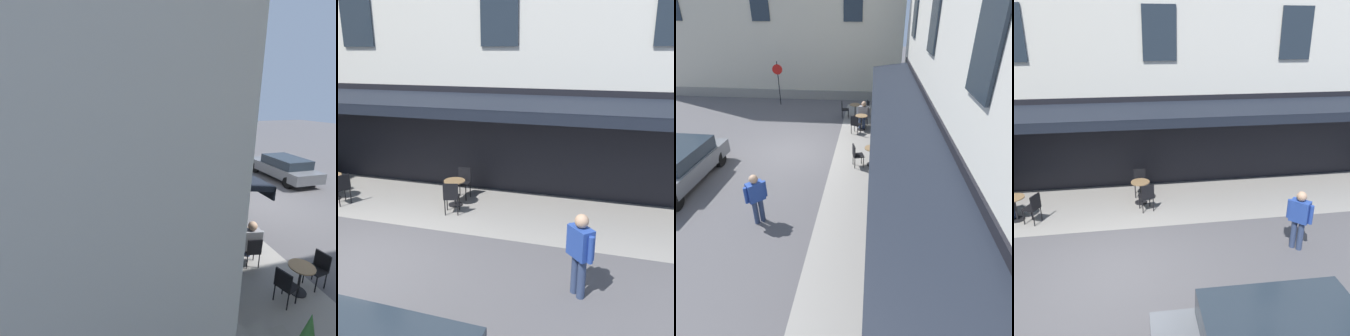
{
  "view_description": "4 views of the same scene",
  "coord_description": "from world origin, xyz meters",
  "views": [
    {
      "loc": [
        8.52,
        -6.81,
        4.6
      ],
      "look_at": [
        -3.37,
        -3.44,
        1.03
      ],
      "focal_mm": 26.21,
      "sensor_mm": 36.0,
      "label": 1
    },
    {
      "loc": [
        -5.04,
        5.87,
        4.27
      ],
      "look_at": [
        -2.3,
        -3.5,
        1.22
      ],
      "focal_mm": 40.63,
      "sensor_mm": 36.0,
      "label": 2
    },
    {
      "loc": [
        -11.26,
        -3.29,
        5.7
      ],
      "look_at": [
        -3.53,
        -2.56,
        1.33
      ],
      "focal_mm": 31.8,
      "sensor_mm": 36.0,
      "label": 3
    },
    {
      "loc": [
        -0.53,
        7.06,
        5.17
      ],
      "look_at": [
        -2.14,
        -3.28,
        1.19
      ],
      "focal_mm": 37.71,
      "sensor_mm": 36.0,
      "label": 4
    }
  ],
  "objects": [
    {
      "name": "parked_car_grey",
      "position": [
        -2.78,
        3.36,
        0.71
      ],
      "size": [
        4.34,
        1.89,
        1.33
      ],
      "color": "slate",
      "rests_on": "ground_plane"
    },
    {
      "name": "cafe_table_far_end",
      "position": [
        2.87,
        -2.82,
        0.49
      ],
      "size": [
        0.6,
        0.6,
        0.75
      ],
      "color": "black",
      "rests_on": "ground_plane"
    },
    {
      "name": "cafe_chair_black_by_window",
      "position": [
        -0.81,
        -4.04,
        0.55
      ],
      "size": [
        0.4,
        0.4,
        0.91
      ],
      "color": "black",
      "rests_on": "ground_plane"
    },
    {
      "name": "potted_plant_under_sign",
      "position": [
        6.07,
        -3.63,
        0.56
      ],
      "size": [
        0.36,
        0.36,
        1.16
      ],
      "color": "brown",
      "rests_on": "ground_plane"
    },
    {
      "name": "cafe_table_near_entrance",
      "position": [
        -0.81,
        -3.41,
        0.49
      ],
      "size": [
        0.6,
        0.6,
        0.75
      ],
      "color": "black",
      "rests_on": "ground_plane"
    },
    {
      "name": "walking_pedestrian_in_blue",
      "position": [
        -4.62,
        -0.18,
        0.93
      ],
      "size": [
        0.51,
        0.51,
        1.59
      ],
      "color": "navy",
      "rests_on": "ground_plane"
    },
    {
      "name": "cafe_chair_black_near_door",
      "position": [
        -0.98,
        -2.8,
        0.55
      ],
      "size": [
        0.49,
        0.49,
        0.91
      ],
      "color": "black",
      "rests_on": "ground_plane"
    },
    {
      "name": "back_alley_steps",
      "position": [
        6.6,
        -4.59,
        0.24
      ],
      "size": [
        2.4,
        1.75,
        0.6
      ],
      "color": "gray",
      "rests_on": "ground_plane"
    },
    {
      "name": "potted_plant_mid_terrace",
      "position": [
        4.56,
        -4.49,
        0.53
      ],
      "size": [
        0.42,
        0.42,
        1.09
      ],
      "color": "brown",
      "rests_on": "ground_plane"
    },
    {
      "name": "ground_plane",
      "position": [
        0.0,
        0.0,
        0.0
      ],
      "size": [
        70.0,
        70.0,
        0.0
      ],
      "primitive_type": "plane",
      "color": "#565456"
    },
    {
      "name": "cafe_table_mid_terrace",
      "position": [
        4.64,
        -2.41,
        0.49
      ],
      "size": [
        0.6,
        0.6,
        0.75
      ],
      "color": "black",
      "rests_on": "ground_plane"
    },
    {
      "name": "cafe_chair_black_corner_left",
      "position": [
        4.56,
        -1.78,
        0.55
      ],
      "size": [
        0.45,
        0.45,
        0.91
      ],
      "color": "black",
      "rests_on": "ground_plane"
    },
    {
      "name": "cafe_chair_black_kerbside",
      "position": [
        4.83,
        -3.01,
        0.55
      ],
      "size": [
        0.5,
        0.5,
        0.91
      ],
      "color": "black",
      "rests_on": "ground_plane"
    },
    {
      "name": "potted_plant_entrance_right",
      "position": [
        6.23,
        -4.46,
        0.48
      ],
      "size": [
        0.37,
        0.37,
        0.98
      ],
      "color": "#2D2D33",
      "rests_on": "ground_plane"
    },
    {
      "name": "cafe_chair_black_corner_right",
      "position": [
        2.3,
        -2.56,
        0.55
      ],
      "size": [
        0.53,
        0.53,
        0.91
      ],
      "color": "black",
      "rests_on": "ground_plane"
    },
    {
      "name": "cafe_chair_black_facing_street",
      "position": [
        3.49,
        -2.94,
        0.55
      ],
      "size": [
        0.47,
        0.47,
        0.91
      ],
      "color": "black",
      "rests_on": "ground_plane"
    },
    {
      "name": "seated_patron_in_grey",
      "position": [
        3.28,
        -2.9,
        0.71
      ],
      "size": [
        0.61,
        0.67,
        1.32
      ],
      "color": "navy",
      "rests_on": "ground_plane"
    },
    {
      "name": "sidewalk_cafe_terrace",
      "position": [
        -3.25,
        -3.4,
        0.0
      ],
      "size": [
        20.5,
        3.2,
        0.01
      ],
      "primitive_type": "cube",
      "color": "gray",
      "rests_on": "ground_plane"
    },
    {
      "name": "no_parking_sign",
      "position": [
        6.59,
        2.39,
        1.79
      ],
      "size": [
        0.15,
        0.58,
        2.6
      ],
      "color": "black",
      "rests_on": "ground_plane"
    }
  ]
}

